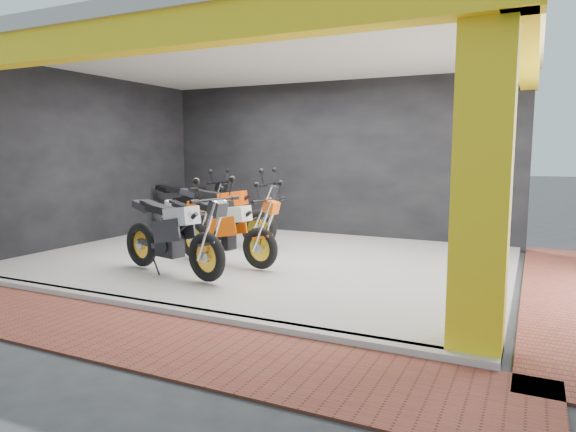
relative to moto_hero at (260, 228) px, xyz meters
The scene contains 15 objects.
ground 1.39m from the moto_hero, 108.93° to the right, with size 80.00×80.00×0.00m, color #2D2D30.
showroom_floor 1.22m from the moto_hero, 112.46° to the left, with size 8.00×6.00×0.10m, color white.
showroom_ceiling 2.99m from the moto_hero, 112.46° to the left, with size 8.40×6.40×0.20m, color beige.
back_wall 4.14m from the moto_hero, 95.34° to the left, with size 8.20×0.20×3.50m, color black.
left_wall 4.67m from the moto_hero, 168.54° to the left, with size 0.20×6.20×3.50m, color black.
corner_column 3.97m from the moto_hero, 28.64° to the right, with size 0.50×0.50×3.50m, color yellow.
header_beam_front 3.30m from the moto_hero, 100.15° to the right, with size 8.40×0.30×0.40m, color yellow.
header_beam_right 4.51m from the moto_hero, 14.05° to the left, with size 0.30×6.40×0.40m, color yellow.
floor_kerb 2.26m from the moto_hero, 100.06° to the right, with size 8.00×0.20×0.10m, color white.
paver_front 3.01m from the moto_hero, 97.38° to the right, with size 9.00×1.40×0.03m, color brown.
moto_hero is the anchor object (origin of this frame).
moto_row_a 1.06m from the moto_hero, 106.17° to the right, with size 2.37×0.88×1.45m, color black, non-canonical shape.
moto_row_b 1.75m from the moto_hero, 153.80° to the left, with size 1.93×0.72×1.18m, color #AAADB2, non-canonical shape.
moto_row_c 1.84m from the moto_hero, 119.54° to the left, with size 2.43×0.90×1.49m, color black, non-canonical shape.
moto_row_d 3.70m from the moto_hero, 135.34° to the left, with size 2.32×0.86×1.42m, color black, non-canonical shape.
Camera 1 is at (4.19, -5.81, 1.95)m, focal length 32.00 mm.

